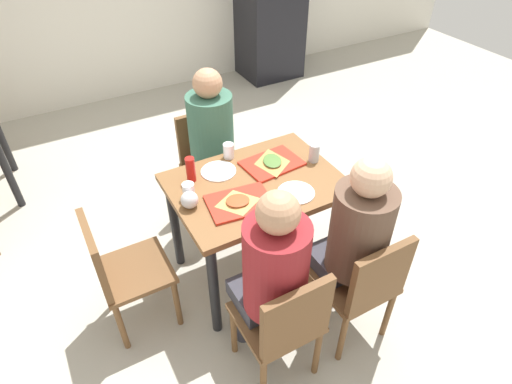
% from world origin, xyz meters
% --- Properties ---
extents(ground_plane, '(10.00, 10.00, 0.02)m').
position_xyz_m(ground_plane, '(0.00, 0.00, -0.01)').
color(ground_plane, '#B2AD9E').
extents(main_table, '(1.02, 0.75, 0.77)m').
position_xyz_m(main_table, '(0.00, 0.00, 0.65)').
color(main_table, brown).
rests_on(main_table, ground_plane).
extents(chair_near_left, '(0.40, 0.40, 0.84)m').
position_xyz_m(chair_near_left, '(-0.26, -0.76, 0.49)').
color(chair_near_left, brown).
rests_on(chair_near_left, ground_plane).
extents(chair_near_right, '(0.40, 0.40, 0.84)m').
position_xyz_m(chair_near_right, '(0.26, -0.76, 0.49)').
color(chair_near_right, brown).
rests_on(chair_near_right, ground_plane).
extents(chair_far_side, '(0.40, 0.40, 0.84)m').
position_xyz_m(chair_far_side, '(0.00, 0.76, 0.49)').
color(chair_far_side, brown).
rests_on(chair_far_side, ground_plane).
extents(chair_left_end, '(0.40, 0.40, 0.84)m').
position_xyz_m(chair_left_end, '(-0.90, 0.00, 0.49)').
color(chair_left_end, brown).
rests_on(chair_left_end, ground_plane).
extents(person_in_red, '(0.32, 0.42, 1.25)m').
position_xyz_m(person_in_red, '(-0.26, -0.62, 0.73)').
color(person_in_red, '#383842').
rests_on(person_in_red, ground_plane).
extents(person_in_brown_jacket, '(0.32, 0.42, 1.25)m').
position_xyz_m(person_in_brown_jacket, '(0.26, -0.62, 0.73)').
color(person_in_brown_jacket, '#383842').
rests_on(person_in_brown_jacket, ground_plane).
extents(person_far_side, '(0.32, 0.42, 1.25)m').
position_xyz_m(person_far_side, '(-0.00, 0.62, 0.73)').
color(person_far_side, '#383842').
rests_on(person_far_side, ground_plane).
extents(tray_red_near, '(0.39, 0.31, 0.02)m').
position_xyz_m(tray_red_near, '(-0.18, -0.13, 0.78)').
color(tray_red_near, red).
rests_on(tray_red_near, main_table).
extents(tray_red_far, '(0.38, 0.29, 0.02)m').
position_xyz_m(tray_red_far, '(0.18, 0.11, 0.78)').
color(tray_red_far, red).
rests_on(tray_red_far, main_table).
extents(paper_plate_center, '(0.22, 0.22, 0.01)m').
position_xyz_m(paper_plate_center, '(-0.15, 0.21, 0.78)').
color(paper_plate_center, white).
rests_on(paper_plate_center, main_table).
extents(paper_plate_near_edge, '(0.22, 0.22, 0.01)m').
position_xyz_m(paper_plate_near_edge, '(0.15, -0.21, 0.78)').
color(paper_plate_near_edge, white).
rests_on(paper_plate_near_edge, main_table).
extents(pizza_slice_a, '(0.22, 0.21, 0.02)m').
position_xyz_m(pizza_slice_a, '(-0.19, -0.13, 0.80)').
color(pizza_slice_a, tan).
rests_on(pizza_slice_a, tray_red_near).
extents(pizza_slice_b, '(0.24, 0.27, 0.02)m').
position_xyz_m(pizza_slice_b, '(0.18, 0.11, 0.80)').
color(pizza_slice_b, '#C68C47').
rests_on(pizza_slice_b, tray_red_far).
extents(plastic_cup_a, '(0.07, 0.07, 0.10)m').
position_xyz_m(plastic_cup_a, '(-0.03, 0.32, 0.82)').
color(plastic_cup_a, white).
rests_on(plastic_cup_a, main_table).
extents(plastic_cup_b, '(0.07, 0.07, 0.10)m').
position_xyz_m(plastic_cup_b, '(0.03, -0.32, 0.82)').
color(plastic_cup_b, white).
rests_on(plastic_cup_b, main_table).
extents(plastic_cup_c, '(0.07, 0.07, 0.10)m').
position_xyz_m(plastic_cup_c, '(-0.41, 0.06, 0.82)').
color(plastic_cup_c, white).
rests_on(plastic_cup_c, main_table).
extents(soda_can, '(0.07, 0.07, 0.12)m').
position_xyz_m(soda_can, '(0.43, 0.02, 0.83)').
color(soda_can, '#B7BCC6').
rests_on(soda_can, main_table).
extents(condiment_bottle, '(0.06, 0.06, 0.16)m').
position_xyz_m(condiment_bottle, '(-0.33, 0.21, 0.85)').
color(condiment_bottle, red).
rests_on(condiment_bottle, main_table).
extents(foil_bundle, '(0.10, 0.10, 0.10)m').
position_xyz_m(foil_bundle, '(-0.43, -0.02, 0.82)').
color(foil_bundle, silver).
rests_on(foil_bundle, main_table).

